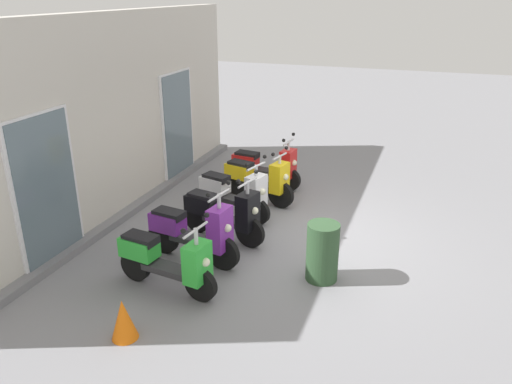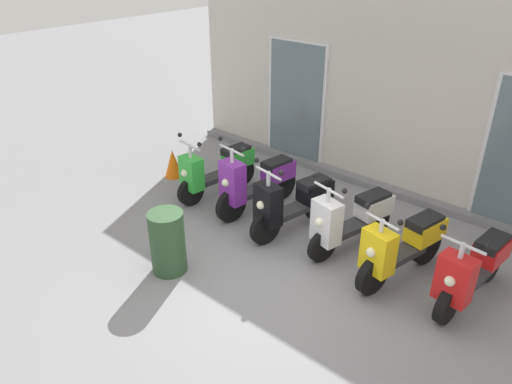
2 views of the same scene
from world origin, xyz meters
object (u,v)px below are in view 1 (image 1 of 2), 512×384
Objects in this scene: scooter_green at (167,260)px; trash_bin at (322,252)px; scooter_purple at (194,231)px; scooter_black at (224,212)px; scooter_red at (266,166)px; scooter_yellow at (258,179)px; scooter_white at (235,192)px; traffic_cone at (123,319)px.

scooter_green reaches higher than trash_bin.
scooter_green is 0.85m from scooter_purple.
scooter_red is (2.54, 0.15, -0.04)m from scooter_black.
scooter_yellow is at bearing 0.55° from scooter_black.
trash_bin is (-0.66, -1.80, -0.06)m from scooter_black.
scooter_red is (4.21, 0.02, -0.02)m from scooter_green.
scooter_white is at bearing 179.47° from scooter_red.
scooter_black reaches higher than scooter_green.
scooter_yellow is at bearing -9.90° from scooter_white.
scooter_green is at bearing -179.17° from scooter_white.
scooter_green is 2.54m from scooter_white.
scooter_white is 2.88× the size of traffic_cone.
scooter_red is (3.36, 0.01, -0.05)m from scooter_purple.
scooter_purple is 1.08× the size of scooter_white.
scooter_green is 0.99× the size of scooter_red.
scooter_black is 0.89m from scooter_white.
scooter_purple reaches higher than traffic_cone.
scooter_green is at bearing 1.21° from traffic_cone.
trash_bin is 1.66× the size of traffic_cone.
scooter_yellow is 2.98m from trash_bin.
scooter_white is 0.84m from scooter_yellow.
scooter_green is at bearing 175.74° from scooter_black.
scooter_black is at bearing -176.71° from scooter_red.
scooter_red reaches higher than scooter_yellow.
trash_bin is at bearing -142.53° from scooter_yellow.
scooter_green is 4.21m from scooter_red.
trash_bin is at bearing -85.37° from scooter_purple.
scooter_red is 3.04× the size of traffic_cone.
scooter_purple is 1.94m from trash_bin.
scooter_white is at bearing 170.10° from scooter_yellow.
scooter_purple is at bearing 177.19° from scooter_yellow.
scooter_purple is 3.36m from scooter_red.
scooter_yellow is at bearing 37.47° from trash_bin.
trash_bin is at bearing -148.74° from scooter_red.
scooter_red is 1.83× the size of trash_bin.
scooter_yellow is at bearing -1.08° from traffic_cone.
scooter_red is 5.31m from traffic_cone.
scooter_black is 1.81× the size of trash_bin.
scooter_green is 1.05× the size of scooter_white.
scooter_black reaches higher than scooter_red.
scooter_white is (2.54, 0.04, 0.03)m from scooter_green.
scooter_purple is (0.85, 0.02, 0.04)m from scooter_green.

